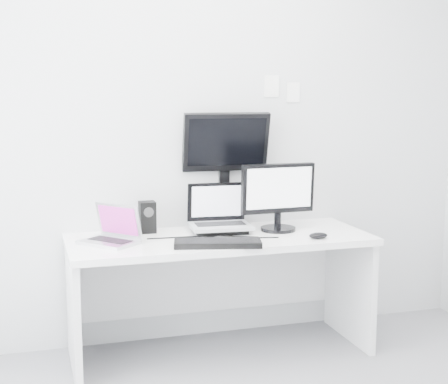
{
  "coord_description": "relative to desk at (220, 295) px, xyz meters",
  "views": [
    {
      "loc": [
        -1.1,
        -2.51,
        1.59
      ],
      "look_at": [
        0.02,
        1.23,
        1.0
      ],
      "focal_mm": 53.71,
      "sensor_mm": 36.0,
      "label": 1
    }
  ],
  "objects": [
    {
      "name": "back_wall",
      "position": [
        0.0,
        0.35,
        0.99
      ],
      "size": [
        3.6,
        0.0,
        3.6
      ],
      "primitive_type": "plane",
      "rotation": [
        1.57,
        0.0,
        0.0
      ],
      "color": "#BBBEC0",
      "rests_on": "ground"
    },
    {
      "name": "desk",
      "position": [
        0.0,
        0.0,
        0.0
      ],
      "size": [
        1.8,
        0.7,
        0.73
      ],
      "primitive_type": "cube",
      "color": "white",
      "rests_on": "ground"
    },
    {
      "name": "macbook",
      "position": [
        -0.66,
        -0.01,
        0.48
      ],
      "size": [
        0.38,
        0.39,
        0.23
      ],
      "primitive_type": "cube",
      "rotation": [
        0.0,
        0.0,
        -0.85
      ],
      "color": "#B6B7BC",
      "rests_on": "desk"
    },
    {
      "name": "speaker",
      "position": [
        -0.39,
        0.23,
        0.46
      ],
      "size": [
        0.12,
        0.12,
        0.19
      ],
      "primitive_type": "cube",
      "rotation": [
        0.0,
        0.0,
        0.25
      ],
      "color": "black",
      "rests_on": "desk"
    },
    {
      "name": "dell_laptop",
      "position": [
        0.03,
        0.1,
        0.52
      ],
      "size": [
        0.39,
        0.31,
        0.31
      ],
      "primitive_type": "cube",
      "rotation": [
        0.0,
        0.0,
        -0.07
      ],
      "color": "#A9ABB1",
      "rests_on": "desk"
    },
    {
      "name": "rear_monitor",
      "position": [
        0.13,
        0.31,
        0.74
      ],
      "size": [
        0.56,
        0.22,
        0.75
      ],
      "primitive_type": "cube",
      "rotation": [
        0.0,
        0.0,
        -0.04
      ],
      "color": "black",
      "rests_on": "desk"
    },
    {
      "name": "samsung_monitor",
      "position": [
        0.39,
        0.06,
        0.58
      ],
      "size": [
        0.48,
        0.24,
        0.43
      ],
      "primitive_type": "cube",
      "rotation": [
        0.0,
        0.0,
        0.04
      ],
      "color": "black",
      "rests_on": "desk"
    },
    {
      "name": "keyboard",
      "position": [
        -0.08,
        -0.24,
        0.38
      ],
      "size": [
        0.51,
        0.28,
        0.03
      ],
      "primitive_type": "cube",
      "rotation": [
        0.0,
        0.0,
        -0.24
      ],
      "color": "black",
      "rests_on": "desk"
    },
    {
      "name": "mouse",
      "position": [
        0.54,
        -0.23,
        0.38
      ],
      "size": [
        0.12,
        0.07,
        0.04
      ],
      "primitive_type": "ellipsoid",
      "rotation": [
        0.0,
        0.0,
        -0.02
      ],
      "color": "black",
      "rests_on": "desk"
    },
    {
      "name": "wall_note_0",
      "position": [
        0.45,
        0.34,
        1.26
      ],
      "size": [
        0.1,
        0.0,
        0.14
      ],
      "primitive_type": "cube",
      "color": "white",
      "rests_on": "back_wall"
    },
    {
      "name": "wall_note_1",
      "position": [
        0.6,
        0.34,
        1.22
      ],
      "size": [
        0.09,
        0.0,
        0.13
      ],
      "primitive_type": "cube",
      "color": "white",
      "rests_on": "back_wall"
    }
  ]
}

